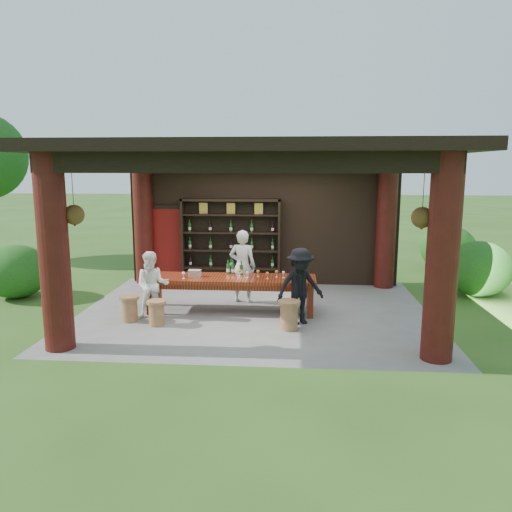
# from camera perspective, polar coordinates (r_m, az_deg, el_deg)

# --- Properties ---
(ground) EXTENTS (90.00, 90.00, 0.00)m
(ground) POSITION_cam_1_polar(r_m,az_deg,el_deg) (10.75, -0.17, -6.42)
(ground) COLOR #2D5119
(ground) RESTS_ON ground
(pavilion) EXTENTS (7.50, 6.00, 3.60)m
(pavilion) POSITION_cam_1_polar(r_m,az_deg,el_deg) (10.77, -0.06, 5.17)
(pavilion) COLOR slate
(pavilion) RESTS_ON ground
(wine_shelf) EXTENTS (2.57, 0.39, 2.26)m
(wine_shelf) POSITION_cam_1_polar(r_m,az_deg,el_deg) (12.97, -2.88, 1.58)
(wine_shelf) COLOR black
(wine_shelf) RESTS_ON ground
(tasting_table) EXTENTS (3.61, 0.94, 0.75)m
(tasting_table) POSITION_cam_1_polar(r_m,az_deg,el_deg) (10.68, -2.87, -3.02)
(tasting_table) COLOR #59170C
(tasting_table) RESTS_ON ground
(stool_near_left) EXTENTS (0.38, 0.38, 0.50)m
(stool_near_left) POSITION_cam_1_polar(r_m,az_deg,el_deg) (10.01, -11.29, -6.32)
(stool_near_left) COLOR brown
(stool_near_left) RESTS_ON ground
(stool_near_right) EXTENTS (0.43, 0.43, 0.56)m
(stool_near_right) POSITION_cam_1_polar(r_m,az_deg,el_deg) (9.59, 3.80, -6.67)
(stool_near_right) COLOR brown
(stool_near_right) RESTS_ON ground
(stool_far_left) EXTENTS (0.40, 0.40, 0.52)m
(stool_far_left) POSITION_cam_1_polar(r_m,az_deg,el_deg) (10.38, -14.25, -5.77)
(stool_far_left) COLOR brown
(stool_far_left) RESTS_ON ground
(host) EXTENTS (0.66, 0.49, 1.67)m
(host) POSITION_cam_1_polar(r_m,az_deg,el_deg) (11.34, -1.55, -1.20)
(host) COLOR silver
(host) RESTS_ON ground
(guest_woman) EXTENTS (0.77, 0.66, 1.39)m
(guest_woman) POSITION_cam_1_polar(r_m,az_deg,el_deg) (10.35, -11.76, -3.31)
(guest_woman) COLOR white
(guest_woman) RESTS_ON ground
(guest_man) EXTENTS (1.13, 0.92, 1.52)m
(guest_man) POSITION_cam_1_polar(r_m,az_deg,el_deg) (9.84, 5.05, -3.47)
(guest_man) COLOR black
(guest_man) RESTS_ON ground
(table_bottles) EXTENTS (0.38, 0.18, 0.31)m
(table_bottles) POSITION_cam_1_polar(r_m,az_deg,el_deg) (10.91, -2.52, -1.29)
(table_bottles) COLOR #194C1E
(table_bottles) RESTS_ON tasting_table
(table_glasses) EXTENTS (2.16, 0.41, 0.15)m
(table_glasses) POSITION_cam_1_polar(r_m,az_deg,el_deg) (10.58, -0.59, -2.08)
(table_glasses) COLOR silver
(table_glasses) RESTS_ON tasting_table
(napkin_basket) EXTENTS (0.26, 0.18, 0.14)m
(napkin_basket) POSITION_cam_1_polar(r_m,az_deg,el_deg) (10.78, -7.02, -1.96)
(napkin_basket) COLOR #BF6672
(napkin_basket) RESTS_ON tasting_table
(shrubs) EXTENTS (15.27, 9.03, 1.36)m
(shrubs) POSITION_cam_1_polar(r_m,az_deg,el_deg) (12.27, 15.33, -2.07)
(shrubs) COLOR #194C14
(shrubs) RESTS_ON ground
(trees) EXTENTS (21.82, 10.17, 4.80)m
(trees) POSITION_cam_1_polar(r_m,az_deg,el_deg) (12.72, 15.35, 11.16)
(trees) COLOR #3F2819
(trees) RESTS_ON ground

